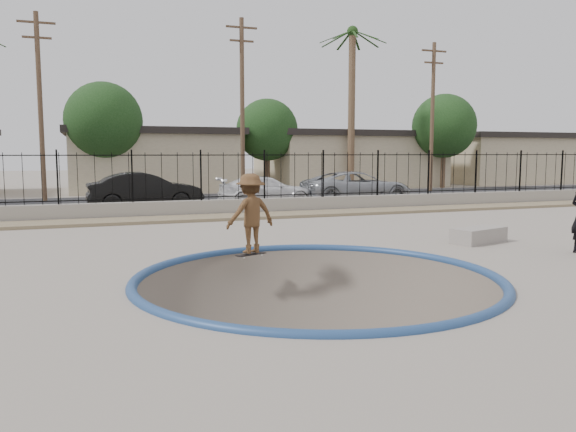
# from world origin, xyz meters

# --- Properties ---
(ground) EXTENTS (120.00, 120.00, 2.20)m
(ground) POSITION_xyz_m (0.00, 12.00, -1.10)
(ground) COLOR gray
(ground) RESTS_ON ground
(bowl_pit) EXTENTS (6.84, 6.84, 1.80)m
(bowl_pit) POSITION_xyz_m (0.00, -1.00, 0.00)
(bowl_pit) COLOR #52473F
(bowl_pit) RESTS_ON ground
(coping_ring) EXTENTS (7.04, 7.04, 0.20)m
(coping_ring) POSITION_xyz_m (0.00, -1.00, 0.00)
(coping_ring) COLOR navy
(coping_ring) RESTS_ON ground
(rock_strip) EXTENTS (42.00, 1.60, 0.11)m
(rock_strip) POSITION_xyz_m (0.00, 9.20, 0.06)
(rock_strip) COLOR #917F5F
(rock_strip) RESTS_ON ground
(retaining_wall) EXTENTS (42.00, 0.45, 0.60)m
(retaining_wall) POSITION_xyz_m (0.00, 10.30, 0.30)
(retaining_wall) COLOR gray
(retaining_wall) RESTS_ON ground
(fence) EXTENTS (40.00, 0.04, 1.80)m
(fence) POSITION_xyz_m (0.00, 10.30, 1.50)
(fence) COLOR black
(fence) RESTS_ON retaining_wall
(street) EXTENTS (90.00, 8.00, 0.04)m
(street) POSITION_xyz_m (0.00, 17.00, 0.02)
(street) COLOR black
(street) RESTS_ON ground
(house_center) EXTENTS (10.60, 8.60, 3.90)m
(house_center) POSITION_xyz_m (0.00, 26.50, 1.97)
(house_center) COLOR tan
(house_center) RESTS_ON ground
(house_east) EXTENTS (12.60, 8.60, 3.90)m
(house_east) POSITION_xyz_m (14.00, 26.50, 1.97)
(house_east) COLOR tan
(house_east) RESTS_ON ground
(house_east_far) EXTENTS (11.60, 8.60, 3.90)m
(house_east_far) POSITION_xyz_m (28.00, 26.50, 1.97)
(house_east_far) COLOR tan
(house_east_far) RESTS_ON ground
(palm_right) EXTENTS (2.30, 2.30, 10.30)m
(palm_right) POSITION_xyz_m (12.00, 22.00, 7.33)
(palm_right) COLOR brown
(palm_right) RESTS_ON ground
(utility_pole_left) EXTENTS (1.70, 0.24, 9.00)m
(utility_pole_left) POSITION_xyz_m (-6.00, 19.00, 4.70)
(utility_pole_left) COLOR #473323
(utility_pole_left) RESTS_ON ground
(utility_pole_mid) EXTENTS (1.70, 0.24, 9.50)m
(utility_pole_mid) POSITION_xyz_m (4.00, 19.00, 4.96)
(utility_pole_mid) COLOR #473323
(utility_pole_mid) RESTS_ON ground
(utility_pole_right) EXTENTS (1.70, 0.24, 9.00)m
(utility_pole_right) POSITION_xyz_m (16.00, 19.00, 4.70)
(utility_pole_right) COLOR #473323
(utility_pole_right) RESTS_ON ground
(street_tree_left) EXTENTS (4.32, 4.32, 6.36)m
(street_tree_left) POSITION_xyz_m (-3.00, 23.00, 4.19)
(street_tree_left) COLOR #473323
(street_tree_left) RESTS_ON ground
(street_tree_mid) EXTENTS (3.96, 3.96, 5.83)m
(street_tree_mid) POSITION_xyz_m (7.00, 24.00, 3.84)
(street_tree_mid) COLOR #473323
(street_tree_mid) RESTS_ON ground
(street_tree_right) EXTENTS (4.32, 4.32, 6.36)m
(street_tree_right) POSITION_xyz_m (19.00, 22.00, 4.19)
(street_tree_right) COLOR #473323
(street_tree_right) RESTS_ON ground
(skater) EXTENTS (1.29, 0.90, 1.82)m
(skater) POSITION_xyz_m (-0.56, 1.60, 0.91)
(skater) COLOR brown
(skater) RESTS_ON ground
(skateboard) EXTENTS (0.78, 0.45, 0.07)m
(skateboard) POSITION_xyz_m (-0.56, 1.60, 0.05)
(skateboard) COLOR black
(skateboard) RESTS_ON ground
(concrete_ledge) EXTENTS (1.73, 1.13, 0.40)m
(concrete_ledge) POSITION_xyz_m (5.73, 1.53, 0.20)
(concrete_ledge) COLOR gray
(concrete_ledge) RESTS_ON ground
(car_b) EXTENTS (4.74, 1.86, 1.54)m
(car_b) POSITION_xyz_m (-1.76, 13.40, 0.81)
(car_b) COLOR black
(car_b) RESTS_ON street
(car_c) EXTENTS (4.53, 2.13, 1.28)m
(car_c) POSITION_xyz_m (3.66, 13.74, 0.67)
(car_c) COLOR white
(car_c) RESTS_ON street
(car_d) EXTENTS (5.32, 2.51, 1.47)m
(car_d) POSITION_xyz_m (8.11, 13.40, 0.77)
(car_d) COLOR #999DA2
(car_d) RESTS_ON street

